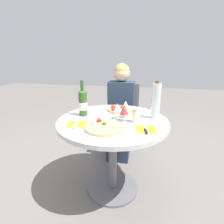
% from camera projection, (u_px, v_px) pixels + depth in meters
% --- Properties ---
extents(ground_plane, '(12.00, 12.00, 0.00)m').
position_uv_depth(ground_plane, '(113.00, 188.00, 1.78)').
color(ground_plane, slate).
rests_on(ground_plane, ground).
extents(dining_table, '(0.97, 0.97, 0.74)m').
position_uv_depth(dining_table, '(113.00, 135.00, 1.59)').
color(dining_table, slate).
rests_on(dining_table, ground_plane).
extents(chair_behind_diner, '(0.44, 0.44, 0.92)m').
position_uv_depth(chair_behind_diner, '(122.00, 119.00, 2.43)').
color(chair_behind_diner, slate).
rests_on(chair_behind_diner, ground_plane).
extents(seated_diner, '(0.33, 0.44, 1.19)m').
position_uv_depth(seated_diner, '(120.00, 114.00, 2.26)').
color(seated_diner, '#28384C').
rests_on(seated_diner, ground_plane).
extents(pizza_large, '(0.31, 0.31, 0.05)m').
position_uv_depth(pizza_large, '(104.00, 127.00, 1.35)').
color(pizza_large, '#DBB26B').
rests_on(pizza_large, dining_table).
extents(pizza_small_far, '(0.26, 0.26, 0.05)m').
position_uv_depth(pizza_small_far, '(119.00, 109.00, 1.79)').
color(pizza_small_far, tan).
rests_on(pizza_small_far, dining_table).
extents(wine_bottle, '(0.08, 0.08, 0.33)m').
position_uv_depth(wine_bottle, '(83.00, 103.00, 1.61)').
color(wine_bottle, '#2D5623').
rests_on(wine_bottle, dining_table).
extents(tall_carafe, '(0.08, 0.08, 0.34)m').
position_uv_depth(tall_carafe, '(156.00, 101.00, 1.53)').
color(tall_carafe, silver).
rests_on(tall_carafe, dining_table).
extents(sugar_shaker, '(0.06, 0.06, 0.12)m').
position_uv_depth(sugar_shaker, '(136.00, 116.00, 1.47)').
color(sugar_shaker, silver).
rests_on(sugar_shaker, dining_table).
extents(wine_glass_center, '(0.07, 0.07, 0.14)m').
position_uv_depth(wine_glass_center, '(117.00, 108.00, 1.53)').
color(wine_glass_center, silver).
rests_on(wine_glass_center, dining_table).
extents(wine_glass_front_right, '(0.08, 0.08, 0.15)m').
position_uv_depth(wine_glass_front_right, '(124.00, 110.00, 1.48)').
color(wine_glass_front_right, silver).
rests_on(wine_glass_front_right, dining_table).
extents(wine_glass_back_right, '(0.08, 0.08, 0.16)m').
position_uv_depth(wine_glass_back_right, '(126.00, 106.00, 1.56)').
color(wine_glass_back_right, silver).
rests_on(wine_glass_back_right, dining_table).
extents(place_setting_left, '(0.18, 0.19, 0.01)m').
position_uv_depth(place_setting_left, '(77.00, 124.00, 1.43)').
color(place_setting_left, yellow).
rests_on(place_setting_left, dining_table).
extents(place_setting_right, '(0.18, 0.19, 0.01)m').
position_uv_depth(place_setting_right, '(146.00, 129.00, 1.33)').
color(place_setting_right, yellow).
rests_on(place_setting_right, dining_table).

